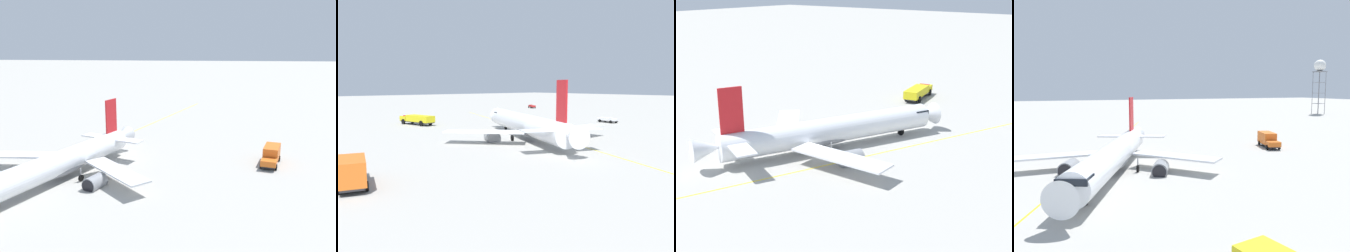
% 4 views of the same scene
% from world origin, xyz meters
% --- Properties ---
extents(ground_plane, '(600.00, 600.00, 0.00)m').
position_xyz_m(ground_plane, '(0.00, 0.00, 0.00)').
color(ground_plane, '#ADAAA3').
extents(airliner_main, '(37.96, 29.61, 11.43)m').
position_xyz_m(airliner_main, '(4.03, 1.30, 2.63)').
color(airliner_main, white).
rests_on(airliner_main, ground_plane).
extents(pushback_tug_truck, '(5.49, 2.98, 1.30)m').
position_xyz_m(pushback_tug_truck, '(10.94, -36.11, 0.81)').
color(pushback_tug_truck, '#232326').
rests_on(pushback_tug_truck, ground_plane).
extents(ops_pickup_truck, '(5.62, 4.13, 1.41)m').
position_xyz_m(ops_pickup_truck, '(67.12, -62.89, 0.81)').
color(ops_pickup_truck, '#232326').
rests_on(ops_pickup_truck, ground_plane).
extents(catering_truck_truck, '(8.34, 4.76, 3.10)m').
position_xyz_m(catering_truck_truck, '(-7.00, 36.26, 1.66)').
color(catering_truck_truck, '#232326').
rests_on(catering_truck_truck, ground_plane).
extents(fire_tender_truck, '(11.30, 4.95, 2.50)m').
position_xyz_m(fire_tender_truck, '(39.50, 6.14, 1.54)').
color(fire_tender_truck, '#232326').
rests_on(fire_tender_truck, ground_plane).
extents(fuel_tanker_truck, '(9.91, 5.29, 2.87)m').
position_xyz_m(fuel_tanker_truck, '(34.93, -20.05, 1.59)').
color(fuel_tanker_truck, '#232326').
rests_on(fuel_tanker_truck, ground_plane).
extents(taxiway_centreline, '(136.12, 51.62, 0.01)m').
position_xyz_m(taxiway_centreline, '(-1.46, -2.62, 0.00)').
color(taxiway_centreline, yellow).
rests_on(taxiway_centreline, ground_plane).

